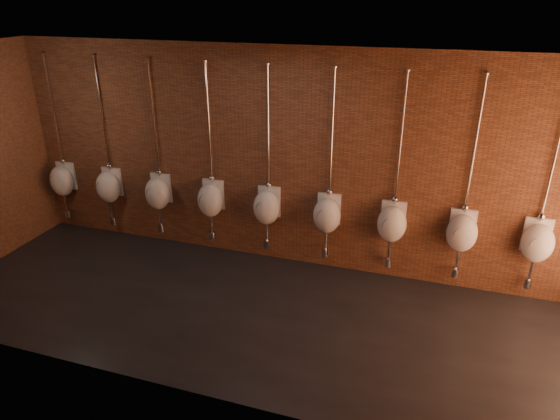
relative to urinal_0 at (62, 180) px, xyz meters
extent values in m
plane|color=black|center=(3.90, -1.36, -0.92)|extent=(8.50, 8.50, 0.00)
cube|color=black|center=(3.90, -1.36, 2.28)|extent=(8.50, 3.00, 0.04)
cube|color=brown|center=(3.90, 0.14, 0.68)|extent=(8.50, 0.04, 3.20)
cube|color=brown|center=(3.90, -2.86, 0.68)|extent=(8.50, 0.04, 3.20)
ellipsoid|color=white|center=(0.00, -0.01, -0.02)|extent=(0.41, 0.36, 0.53)
cube|color=white|center=(0.00, 0.12, 0.04)|extent=(0.34, 0.05, 0.48)
cylinder|color=gray|center=(0.00, -0.14, 0.02)|extent=(0.23, 0.03, 0.23)
cylinder|color=silver|center=(0.00, 0.10, 1.14)|extent=(0.03, 0.03, 1.79)
sphere|color=silver|center=(0.00, 0.09, 0.31)|extent=(0.10, 0.10, 0.10)
cylinder|color=silver|center=(0.00, 0.10, 2.03)|extent=(0.06, 0.06, 0.01)
cylinder|color=silver|center=(0.00, -0.01, -0.39)|extent=(0.04, 0.04, 0.34)
cylinder|color=silver|center=(0.00, -0.01, -0.62)|extent=(0.10, 0.10, 0.13)
cylinder|color=silver|center=(0.00, 0.08, -0.62)|extent=(0.04, 0.17, 0.04)
ellipsoid|color=white|center=(0.91, -0.01, -0.02)|extent=(0.41, 0.36, 0.53)
cube|color=white|center=(0.91, 0.12, 0.04)|extent=(0.34, 0.05, 0.48)
cylinder|color=gray|center=(0.91, -0.14, 0.02)|extent=(0.23, 0.03, 0.23)
cylinder|color=silver|center=(0.91, 0.10, 1.14)|extent=(0.03, 0.03, 1.79)
sphere|color=silver|center=(0.91, 0.09, 0.31)|extent=(0.10, 0.10, 0.10)
cylinder|color=silver|center=(0.91, 0.10, 2.03)|extent=(0.06, 0.06, 0.01)
cylinder|color=silver|center=(0.91, -0.01, -0.39)|extent=(0.04, 0.04, 0.34)
cylinder|color=silver|center=(0.91, -0.01, -0.62)|extent=(0.10, 0.10, 0.13)
cylinder|color=silver|center=(0.91, 0.08, -0.62)|extent=(0.04, 0.17, 0.04)
ellipsoid|color=white|center=(1.83, -0.01, -0.02)|extent=(0.41, 0.36, 0.53)
cube|color=white|center=(1.83, 0.12, 0.04)|extent=(0.34, 0.05, 0.48)
cylinder|color=gray|center=(1.83, -0.14, 0.02)|extent=(0.23, 0.03, 0.23)
cylinder|color=silver|center=(1.83, 0.10, 1.14)|extent=(0.03, 0.03, 1.79)
sphere|color=silver|center=(1.83, 0.09, 0.31)|extent=(0.10, 0.10, 0.10)
cylinder|color=silver|center=(1.83, 0.10, 2.03)|extent=(0.06, 0.06, 0.01)
cylinder|color=silver|center=(1.83, -0.01, -0.39)|extent=(0.04, 0.04, 0.34)
cylinder|color=silver|center=(1.83, -0.01, -0.62)|extent=(0.10, 0.10, 0.13)
cylinder|color=silver|center=(1.83, 0.08, -0.62)|extent=(0.04, 0.17, 0.04)
ellipsoid|color=white|center=(2.74, -0.01, -0.02)|extent=(0.41, 0.36, 0.53)
cube|color=white|center=(2.74, 0.12, 0.04)|extent=(0.34, 0.05, 0.48)
cylinder|color=gray|center=(2.74, -0.14, 0.02)|extent=(0.23, 0.03, 0.23)
cylinder|color=silver|center=(2.74, 0.10, 1.14)|extent=(0.03, 0.03, 1.79)
sphere|color=silver|center=(2.74, 0.09, 0.31)|extent=(0.10, 0.10, 0.10)
cylinder|color=silver|center=(2.74, 0.10, 2.03)|extent=(0.06, 0.06, 0.01)
cylinder|color=silver|center=(2.74, -0.01, -0.39)|extent=(0.04, 0.04, 0.34)
cylinder|color=silver|center=(2.74, -0.01, -0.62)|extent=(0.10, 0.10, 0.13)
cylinder|color=silver|center=(2.74, 0.08, -0.62)|extent=(0.04, 0.17, 0.04)
ellipsoid|color=white|center=(3.66, -0.01, -0.02)|extent=(0.41, 0.36, 0.53)
cube|color=white|center=(3.66, 0.12, 0.04)|extent=(0.34, 0.05, 0.48)
cylinder|color=gray|center=(3.66, -0.14, 0.02)|extent=(0.23, 0.03, 0.23)
cylinder|color=silver|center=(3.66, 0.10, 1.14)|extent=(0.03, 0.03, 1.79)
sphere|color=silver|center=(3.66, 0.09, 0.31)|extent=(0.10, 0.10, 0.10)
cylinder|color=silver|center=(3.66, 0.10, 2.03)|extent=(0.06, 0.06, 0.01)
cylinder|color=silver|center=(3.66, -0.01, -0.39)|extent=(0.04, 0.04, 0.34)
cylinder|color=silver|center=(3.66, -0.01, -0.62)|extent=(0.10, 0.10, 0.13)
cylinder|color=silver|center=(3.66, 0.08, -0.62)|extent=(0.04, 0.17, 0.04)
ellipsoid|color=white|center=(4.57, -0.01, -0.02)|extent=(0.41, 0.36, 0.53)
cube|color=white|center=(4.57, 0.12, 0.04)|extent=(0.34, 0.05, 0.48)
cylinder|color=gray|center=(4.57, -0.14, 0.02)|extent=(0.23, 0.03, 0.23)
cylinder|color=silver|center=(4.57, 0.10, 1.14)|extent=(0.03, 0.03, 1.79)
sphere|color=silver|center=(4.57, 0.09, 0.31)|extent=(0.10, 0.10, 0.10)
cylinder|color=silver|center=(4.57, 0.10, 2.03)|extent=(0.06, 0.06, 0.01)
cylinder|color=silver|center=(4.57, -0.01, -0.39)|extent=(0.04, 0.04, 0.34)
cylinder|color=silver|center=(4.57, -0.01, -0.62)|extent=(0.10, 0.10, 0.13)
cylinder|color=silver|center=(4.57, 0.08, -0.62)|extent=(0.04, 0.17, 0.04)
ellipsoid|color=white|center=(5.48, -0.01, -0.02)|extent=(0.41, 0.36, 0.53)
cube|color=white|center=(5.48, 0.12, 0.04)|extent=(0.34, 0.05, 0.48)
cylinder|color=gray|center=(5.48, -0.14, 0.02)|extent=(0.23, 0.03, 0.23)
cylinder|color=silver|center=(5.48, 0.10, 1.14)|extent=(0.03, 0.03, 1.79)
sphere|color=silver|center=(5.48, 0.09, 0.31)|extent=(0.10, 0.10, 0.10)
cylinder|color=silver|center=(5.48, 0.10, 2.03)|extent=(0.06, 0.06, 0.01)
cylinder|color=silver|center=(5.48, -0.01, -0.39)|extent=(0.04, 0.04, 0.34)
cylinder|color=silver|center=(5.48, -0.01, -0.62)|extent=(0.10, 0.10, 0.13)
cylinder|color=silver|center=(5.48, 0.08, -0.62)|extent=(0.04, 0.17, 0.04)
ellipsoid|color=white|center=(6.40, -0.01, -0.02)|extent=(0.41, 0.36, 0.53)
cube|color=white|center=(6.40, 0.12, 0.04)|extent=(0.34, 0.05, 0.48)
cylinder|color=gray|center=(6.40, -0.14, 0.02)|extent=(0.23, 0.03, 0.23)
cylinder|color=silver|center=(6.40, 0.10, 1.14)|extent=(0.03, 0.03, 1.79)
sphere|color=silver|center=(6.40, 0.09, 0.31)|extent=(0.10, 0.10, 0.10)
cylinder|color=silver|center=(6.40, 0.10, 2.03)|extent=(0.06, 0.06, 0.01)
cylinder|color=silver|center=(6.40, -0.01, -0.39)|extent=(0.04, 0.04, 0.34)
cylinder|color=silver|center=(6.40, -0.01, -0.62)|extent=(0.10, 0.10, 0.13)
cylinder|color=silver|center=(6.40, 0.08, -0.62)|extent=(0.04, 0.17, 0.04)
ellipsoid|color=white|center=(7.31, -0.01, -0.02)|extent=(0.41, 0.36, 0.53)
cube|color=white|center=(7.31, 0.12, 0.04)|extent=(0.34, 0.05, 0.48)
cylinder|color=gray|center=(7.31, -0.14, 0.02)|extent=(0.23, 0.03, 0.23)
cylinder|color=silver|center=(7.31, 0.10, 1.14)|extent=(0.03, 0.03, 1.79)
sphere|color=silver|center=(7.31, 0.09, 0.31)|extent=(0.10, 0.10, 0.10)
cylinder|color=silver|center=(7.31, -0.01, -0.39)|extent=(0.04, 0.04, 0.34)
cylinder|color=silver|center=(7.31, -0.01, -0.62)|extent=(0.10, 0.10, 0.13)
cylinder|color=silver|center=(7.31, 0.08, -0.62)|extent=(0.04, 0.17, 0.04)
camera|label=1|loc=(5.92, -6.37, 2.94)|focal=32.00mm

